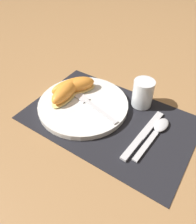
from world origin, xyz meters
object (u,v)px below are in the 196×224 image
at_px(juice_glass, 143,95).
at_px(knife, 142,135).
at_px(plate, 84,104).
at_px(citrus_wedge_1, 70,87).
at_px(citrus_wedge_2, 66,92).
at_px(spoon, 157,130).
at_px(fork, 88,103).
at_px(citrus_wedge_0, 77,85).

bearing_deg(juice_glass, knife, -62.90).
height_order(plate, juice_glass, juice_glass).
relative_size(juice_glass, knife, 0.41).
bearing_deg(citrus_wedge_1, juice_glass, 22.88).
distance_m(citrus_wedge_1, citrus_wedge_2, 0.03).
bearing_deg(juice_glass, citrus_wedge_1, -157.12).
height_order(spoon, citrus_wedge_2, citrus_wedge_2).
relative_size(knife, citrus_wedge_2, 1.51).
height_order(plate, fork, fork).
bearing_deg(juice_glass, citrus_wedge_0, -160.68).
bearing_deg(fork, spoon, 6.24).
bearing_deg(citrus_wedge_2, knife, -0.48).
bearing_deg(spoon, knife, -125.10).
bearing_deg(citrus_wedge_1, citrus_wedge_2, -78.47).
xyz_separation_m(spoon, citrus_wedge_0, (-0.28, 0.01, 0.03)).
bearing_deg(fork, citrus_wedge_1, 169.28).
relative_size(knife, fork, 1.04).
distance_m(fork, citrus_wedge_1, 0.08).
bearing_deg(citrus_wedge_1, citrus_wedge_0, 54.59).
xyz_separation_m(juice_glass, knife, (0.06, -0.12, -0.03)).
bearing_deg(citrus_wedge_1, plate, -16.15).
bearing_deg(spoon, fork, -173.76).
height_order(spoon, citrus_wedge_0, citrus_wedge_0).
xyz_separation_m(plate, fork, (0.01, 0.00, 0.01)).
bearing_deg(citrus_wedge_0, citrus_wedge_2, -100.17).
relative_size(plate, knife, 1.31).
relative_size(juice_glass, fork, 0.42).
distance_m(knife, fork, 0.19).
bearing_deg(spoon, juice_glass, 137.34).
height_order(plate, citrus_wedge_0, citrus_wedge_0).
bearing_deg(spoon, citrus_wedge_2, -173.01).
relative_size(juice_glass, citrus_wedge_1, 0.63).
relative_size(knife, citrus_wedge_0, 1.69).
distance_m(juice_glass, citrus_wedge_0, 0.20).
distance_m(citrus_wedge_0, citrus_wedge_1, 0.02).
relative_size(spoon, citrus_wedge_0, 1.44).
height_order(juice_glass, citrus_wedge_1, juice_glass).
xyz_separation_m(fork, citrus_wedge_1, (-0.08, 0.02, 0.02)).
height_order(plate, spoon, plate).
bearing_deg(knife, plate, 177.02).
bearing_deg(citrus_wedge_0, knife, -11.00).
xyz_separation_m(juice_glass, citrus_wedge_0, (-0.19, -0.07, -0.00)).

